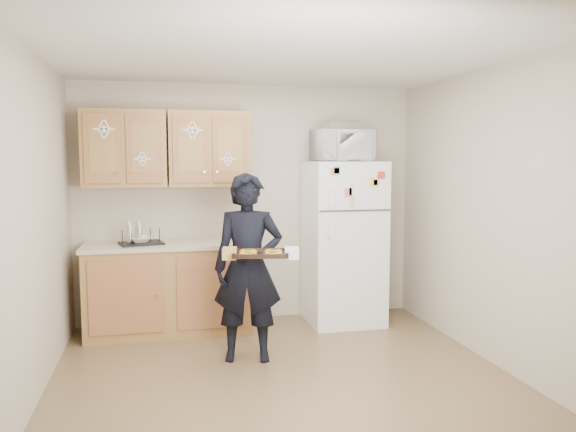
{
  "coord_description": "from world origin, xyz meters",
  "views": [
    {
      "loc": [
        -0.92,
        -4.13,
        1.72
      ],
      "look_at": [
        0.13,
        0.45,
        1.25
      ],
      "focal_mm": 35.0,
      "sensor_mm": 36.0,
      "label": 1
    }
  ],
  "objects": [
    {
      "name": "floor",
      "position": [
        0.0,
        0.0,
        0.0
      ],
      "size": [
        3.6,
        3.6,
        0.0
      ],
      "primitive_type": "plane",
      "color": "brown",
      "rests_on": "ground"
    },
    {
      "name": "ceiling",
      "position": [
        0.0,
        0.0,
        2.5
      ],
      "size": [
        3.6,
        3.6,
        0.0
      ],
      "primitive_type": "plane",
      "color": "silver",
      "rests_on": "wall_back"
    },
    {
      "name": "wall_back",
      "position": [
        0.0,
        1.8,
        1.25
      ],
      "size": [
        3.6,
        0.04,
        2.5
      ],
      "primitive_type": "cube",
      "color": "#BAAD97",
      "rests_on": "floor"
    },
    {
      "name": "wall_front",
      "position": [
        0.0,
        -1.8,
        1.25
      ],
      "size": [
        3.6,
        0.04,
        2.5
      ],
      "primitive_type": "cube",
      "color": "#BAAD97",
      "rests_on": "floor"
    },
    {
      "name": "wall_left",
      "position": [
        -1.8,
        0.0,
        1.25
      ],
      "size": [
        0.04,
        3.6,
        2.5
      ],
      "primitive_type": "cube",
      "color": "#BAAD97",
      "rests_on": "floor"
    },
    {
      "name": "wall_right",
      "position": [
        1.8,
        0.0,
        1.25
      ],
      "size": [
        0.04,
        3.6,
        2.5
      ],
      "primitive_type": "cube",
      "color": "#BAAD97",
      "rests_on": "floor"
    },
    {
      "name": "refrigerator",
      "position": [
        0.95,
        1.43,
        0.85
      ],
      "size": [
        0.75,
        0.7,
        1.7
      ],
      "primitive_type": "cube",
      "color": "white",
      "rests_on": "floor"
    },
    {
      "name": "base_cabinet",
      "position": [
        -0.85,
        1.48,
        0.43
      ],
      "size": [
        1.6,
        0.6,
        0.86
      ],
      "primitive_type": "cube",
      "color": "olive",
      "rests_on": "floor"
    },
    {
      "name": "countertop",
      "position": [
        -0.85,
        1.48,
        0.88
      ],
      "size": [
        1.64,
        0.64,
        0.04
      ],
      "primitive_type": "cube",
      "color": "beige",
      "rests_on": "base_cabinet"
    },
    {
      "name": "upper_cab_left",
      "position": [
        -1.25,
        1.61,
        1.83
      ],
      "size": [
        0.8,
        0.33,
        0.75
      ],
      "primitive_type": "cube",
      "color": "olive",
      "rests_on": "wall_back"
    },
    {
      "name": "upper_cab_right",
      "position": [
        -0.43,
        1.61,
        1.83
      ],
      "size": [
        0.8,
        0.33,
        0.75
      ],
      "primitive_type": "cube",
      "color": "olive",
      "rests_on": "wall_back"
    },
    {
      "name": "cereal_box",
      "position": [
        1.47,
        1.67,
        0.16
      ],
      "size": [
        0.2,
        0.07,
        0.32
      ],
      "primitive_type": "cube",
      "color": "gold",
      "rests_on": "floor"
    },
    {
      "name": "person",
      "position": [
        -0.2,
        0.53,
        0.8
      ],
      "size": [
        0.65,
        0.49,
        1.61
      ],
      "primitive_type": "imported",
      "rotation": [
        0.0,
        0.0,
        -0.19
      ],
      "color": "black",
      "rests_on": "floor"
    },
    {
      "name": "baking_tray",
      "position": [
        -0.14,
        0.24,
        0.96
      ],
      "size": [
        0.49,
        0.4,
        0.04
      ],
      "primitive_type": "cube",
      "rotation": [
        0.0,
        0.0,
        -0.19
      ],
      "color": "black",
      "rests_on": "person"
    },
    {
      "name": "pizza_front_left",
      "position": [
        -0.26,
        0.19,
        0.98
      ],
      "size": [
        0.15,
        0.15,
        0.02
      ],
      "primitive_type": "cylinder",
      "color": "gold",
      "rests_on": "baking_tray"
    },
    {
      "name": "pizza_front_right",
      "position": [
        -0.06,
        0.15,
        0.98
      ],
      "size": [
        0.15,
        0.15,
        0.02
      ],
      "primitive_type": "cylinder",
      "color": "gold",
      "rests_on": "baking_tray"
    },
    {
      "name": "pizza_back_left",
      "position": [
        -0.23,
        0.33,
        0.98
      ],
      "size": [
        0.15,
        0.15,
        0.02
      ],
      "primitive_type": "cylinder",
      "color": "gold",
      "rests_on": "baking_tray"
    },
    {
      "name": "pizza_back_right",
      "position": [
        -0.03,
        0.29,
        0.98
      ],
      "size": [
        0.15,
        0.15,
        0.02
      ],
      "primitive_type": "cylinder",
      "color": "gold",
      "rests_on": "baking_tray"
    },
    {
      "name": "microwave",
      "position": [
        0.91,
        1.38,
        1.86
      ],
      "size": [
        0.62,
        0.45,
        0.32
      ],
      "primitive_type": "imported",
      "rotation": [
        0.0,
        0.0,
        0.11
      ],
      "color": "white",
      "rests_on": "refrigerator"
    },
    {
      "name": "foil_pan",
      "position": [
        0.91,
        1.41,
        2.06
      ],
      "size": [
        0.37,
        0.28,
        0.07
      ],
      "primitive_type": "cube",
      "rotation": [
        0.0,
        0.0,
        0.12
      ],
      "color": "#B1B1B8",
      "rests_on": "microwave"
    },
    {
      "name": "dish_rack",
      "position": [
        -1.11,
        1.45,
        0.98
      ],
      "size": [
        0.46,
        0.38,
        0.16
      ],
      "primitive_type": "cube",
      "rotation": [
        0.0,
        0.0,
        0.24
      ],
      "color": "black",
      "rests_on": "countertop"
    },
    {
      "name": "bowl",
      "position": [
        -1.12,
        1.45,
        0.95
      ],
      "size": [
        0.26,
        0.26,
        0.05
      ],
      "primitive_type": "imported",
      "rotation": [
        0.0,
        0.0,
        0.27
      ],
      "color": "white",
      "rests_on": "dish_rack"
    },
    {
      "name": "soap_bottle",
      "position": [
        -0.15,
        1.39,
        0.99
      ],
      "size": [
        0.1,
        0.1,
        0.18
      ],
      "primitive_type": "imported",
      "rotation": [
        0.0,
        0.0,
        0.23
      ],
      "color": "white",
      "rests_on": "countertop"
    }
  ]
}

